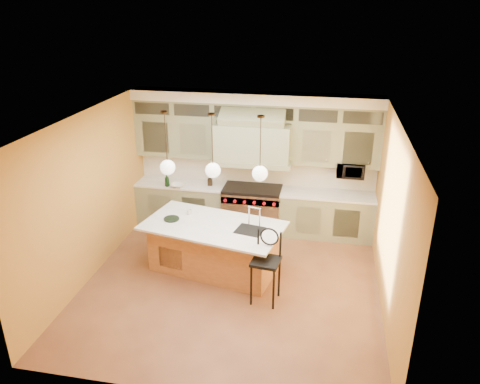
% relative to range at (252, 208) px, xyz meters
% --- Properties ---
extents(floor, '(5.00, 5.00, 0.00)m').
position_rel_range_xyz_m(floor, '(0.00, -2.14, -0.49)').
color(floor, brown).
rests_on(floor, ground).
extents(ceiling, '(5.00, 5.00, 0.00)m').
position_rel_range_xyz_m(ceiling, '(0.00, -2.14, 2.41)').
color(ceiling, white).
rests_on(ceiling, wall_back).
extents(wall_back, '(5.00, 0.00, 5.00)m').
position_rel_range_xyz_m(wall_back, '(0.00, 0.36, 0.96)').
color(wall_back, '#BA8333').
rests_on(wall_back, ground).
extents(wall_front, '(5.00, 0.00, 5.00)m').
position_rel_range_xyz_m(wall_front, '(0.00, -4.64, 0.96)').
color(wall_front, '#BA8333').
rests_on(wall_front, ground).
extents(wall_left, '(0.00, 5.00, 5.00)m').
position_rel_range_xyz_m(wall_left, '(-2.50, -2.14, 0.96)').
color(wall_left, '#BA8333').
rests_on(wall_left, ground).
extents(wall_right, '(0.00, 5.00, 5.00)m').
position_rel_range_xyz_m(wall_right, '(2.50, -2.14, 0.96)').
color(wall_right, '#BA8333').
rests_on(wall_right, ground).
extents(back_cabinetry, '(5.00, 0.77, 2.90)m').
position_rel_range_xyz_m(back_cabinetry, '(0.00, 0.09, 0.94)').
color(back_cabinetry, gray).
rests_on(back_cabinetry, floor).
extents(range, '(1.20, 0.74, 0.96)m').
position_rel_range_xyz_m(range, '(0.00, 0.00, 0.00)').
color(range, silver).
rests_on(range, floor).
extents(kitchen_island, '(2.64, 1.75, 1.35)m').
position_rel_range_xyz_m(kitchen_island, '(-0.40, -1.70, -0.01)').
color(kitchen_island, '#975E35').
rests_on(kitchen_island, floor).
extents(counter_stool, '(0.49, 0.49, 1.24)m').
position_rel_range_xyz_m(counter_stool, '(0.64, -2.45, 0.23)').
color(counter_stool, black).
rests_on(counter_stool, floor).
extents(microwave, '(0.54, 0.37, 0.30)m').
position_rel_range_xyz_m(microwave, '(1.95, 0.11, 0.96)').
color(microwave, black).
rests_on(microwave, back_cabinetry).
extents(oil_bottle_a, '(0.12, 0.12, 0.27)m').
position_rel_range_xyz_m(oil_bottle_a, '(-1.78, -0.22, 0.59)').
color(oil_bottle_a, black).
rests_on(oil_bottle_a, back_cabinetry).
extents(oil_bottle_b, '(0.11, 0.11, 0.21)m').
position_rel_range_xyz_m(oil_bottle_b, '(-0.91, 0.01, 0.56)').
color(oil_bottle_b, black).
rests_on(oil_bottle_b, back_cabinetry).
extents(fruit_bowl, '(0.29, 0.29, 0.07)m').
position_rel_range_xyz_m(fruit_bowl, '(-1.55, -0.22, 0.49)').
color(fruit_bowl, silver).
rests_on(fruit_bowl, back_cabinetry).
extents(cup, '(0.10, 0.10, 0.09)m').
position_rel_range_xyz_m(cup, '(-0.95, -1.41, 0.48)').
color(cup, silver).
rests_on(cup, kitchen_island).
extents(pendant_left, '(0.26, 0.26, 1.11)m').
position_rel_range_xyz_m(pendant_left, '(-1.20, -1.69, 1.46)').
color(pendant_left, '#2D2319').
rests_on(pendant_left, ceiling).
extents(pendant_center, '(0.26, 0.26, 1.11)m').
position_rel_range_xyz_m(pendant_center, '(-0.40, -1.69, 1.46)').
color(pendant_center, '#2D2319').
rests_on(pendant_center, ceiling).
extents(pendant_right, '(0.26, 0.26, 1.11)m').
position_rel_range_xyz_m(pendant_right, '(0.40, -1.69, 1.46)').
color(pendant_right, '#2D2319').
rests_on(pendant_right, ceiling).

